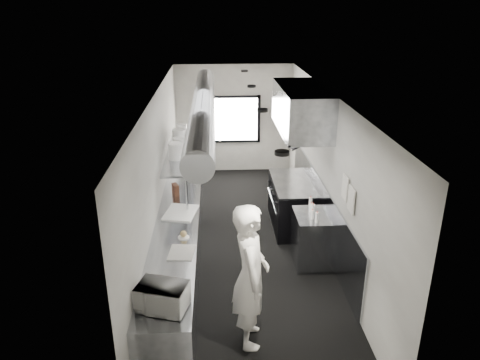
{
  "coord_description": "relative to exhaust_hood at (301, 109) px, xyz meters",
  "views": [
    {
      "loc": [
        -0.5,
        -7.5,
        4.26
      ],
      "look_at": [
        -0.08,
        -0.2,
        1.36
      ],
      "focal_mm": 33.97,
      "sensor_mm": 36.0,
      "label": 1
    }
  ],
  "objects": [
    {
      "name": "notice_sheet_b",
      "position": [
        0.37,
        -2.25,
        -0.84
      ],
      "size": [
        0.02,
        0.28,
        0.38
      ],
      "primitive_type": "cube",
      "color": "silver",
      "rests_on": "wall_right"
    },
    {
      "name": "ceiling",
      "position": [
        -1.1,
        -0.7,
        0.41
      ],
      "size": [
        3.0,
        8.0,
        0.01
      ],
      "primitive_type": "cube",
      "color": "silver",
      "rests_on": "wall_back"
    },
    {
      "name": "wall_front",
      "position": [
        -1.1,
        -4.7,
        -0.99
      ],
      "size": [
        3.0,
        0.02,
        2.8
      ],
      "primitive_type": "cube",
      "color": "beige",
      "rests_on": "floor"
    },
    {
      "name": "prep_counter",
      "position": [
        -2.25,
        -1.2,
        -1.94
      ],
      "size": [
        0.7,
        6.0,
        0.9
      ],
      "primitive_type": "cube",
      "color": "gray",
      "rests_on": "floor"
    },
    {
      "name": "wall_left",
      "position": [
        -2.6,
        -0.7,
        -0.99
      ],
      "size": [
        0.02,
        8.0,
        2.8
      ],
      "primitive_type": "cube",
      "color": "beige",
      "rests_on": "floor"
    },
    {
      "name": "wall_right",
      "position": [
        0.4,
        -0.7,
        -0.99
      ],
      "size": [
        0.02,
        8.0,
        2.8
      ],
      "primitive_type": "cube",
      "color": "beige",
      "rests_on": "floor"
    },
    {
      "name": "bottle_station",
      "position": [
        0.05,
        -1.4,
        -1.94
      ],
      "size": [
        0.65,
        0.8,
        0.9
      ],
      "primitive_type": "cube",
      "color": "gray",
      "rests_on": "floor"
    },
    {
      "name": "squeeze_bottle_a",
      "position": [
        0.03,
        -1.67,
        -1.4
      ],
      "size": [
        0.07,
        0.07,
        0.17
      ],
      "primitive_type": "cylinder",
      "rotation": [
        0.0,
        0.0,
        -0.41
      ],
      "color": "silver",
      "rests_on": "bottle_station"
    },
    {
      "name": "plate_stack_a",
      "position": [
        -2.32,
        -0.32,
        -0.67
      ],
      "size": [
        0.32,
        0.32,
        0.3
      ],
      "primitive_type": "cylinder",
      "rotation": [
        0.0,
        0.0,
        -0.3
      ],
      "color": "white",
      "rests_on": "pass_shelf"
    },
    {
      "name": "plate_stack_c",
      "position": [
        -2.31,
        0.43,
        -0.64
      ],
      "size": [
        0.28,
        0.28,
        0.36
      ],
      "primitive_type": "cylinder",
      "rotation": [
        0.0,
        0.0,
        0.13
      ],
      "color": "white",
      "rests_on": "pass_shelf"
    },
    {
      "name": "hvac_duct",
      "position": [
        -1.8,
        -0.3,
        0.16
      ],
      "size": [
        0.4,
        6.4,
        0.4
      ],
      "primitive_type": "cylinder",
      "rotation": [
        1.57,
        0.0,
        0.0
      ],
      "color": "gray",
      "rests_on": "ceiling"
    },
    {
      "name": "squeeze_bottle_c",
      "position": [
        0.02,
        -1.39,
        -1.4
      ],
      "size": [
        0.07,
        0.07,
        0.19
      ],
      "primitive_type": "cylinder",
      "rotation": [
        0.0,
        0.0,
        -0.16
      ],
      "color": "silver",
      "rests_on": "bottle_station"
    },
    {
      "name": "plate_stack_b",
      "position": [
        -2.29,
        0.09,
        -0.68
      ],
      "size": [
        0.29,
        0.29,
        0.28
      ],
      "primitive_type": "cylinder",
      "rotation": [
        0.0,
        0.0,
        -0.4
      ],
      "color": "white",
      "rests_on": "pass_shelf"
    },
    {
      "name": "plate_stack_d",
      "position": [
        -2.29,
        0.91,
        -0.65
      ],
      "size": [
        0.22,
        0.22,
        0.34
      ],
      "primitive_type": "cylinder",
      "rotation": [
        0.0,
        0.0,
        -0.0
      ],
      "color": "white",
      "rests_on": "pass_shelf"
    },
    {
      "name": "service_window",
      "position": [
        -1.1,
        3.26,
        -0.99
      ],
      "size": [
        1.36,
        0.05,
        1.25
      ],
      "color": "white",
      "rests_on": "wall_back"
    },
    {
      "name": "newspaper",
      "position": [
        -2.11,
        -2.51,
        -1.48
      ],
      "size": [
        0.4,
        0.48,
        0.01
      ],
      "primitive_type": "cube",
      "rotation": [
        0.0,
        0.0,
        -0.1
      ],
      "color": "silver",
      "rests_on": "prep_counter"
    },
    {
      "name": "squeeze_bottle_d",
      "position": [
        0.01,
        -1.27,
        -1.41
      ],
      "size": [
        0.07,
        0.07,
        0.16
      ],
      "primitive_type": "cylinder",
      "rotation": [
        0.0,
        0.0,
        -0.39
      ],
      "color": "silver",
      "rests_on": "bottle_station"
    },
    {
      "name": "wall_back",
      "position": [
        -1.1,
        3.3,
        -0.99
      ],
      "size": [
        3.0,
        0.02,
        2.8
      ],
      "primitive_type": "cube",
      "color": "beige",
      "rests_on": "floor"
    },
    {
      "name": "far_work_table",
      "position": [
        -2.25,
        2.5,
        -1.94
      ],
      "size": [
        0.7,
        1.2,
        0.9
      ],
      "primitive_type": "cube",
      "color": "gray",
      "rests_on": "floor"
    },
    {
      "name": "deli_tub_a",
      "position": [
        -2.38,
        -3.39,
        -1.45
      ],
      "size": [
        0.14,
        0.14,
        0.09
      ],
      "primitive_type": "cylinder",
      "rotation": [
        0.0,
        0.0,
        0.17
      ],
      "color": "silver",
      "rests_on": "prep_counter"
    },
    {
      "name": "range",
      "position": [
        -0.06,
        0.0,
        -1.92
      ],
      "size": [
        0.88,
        1.6,
        0.94
      ],
      "color": "black",
      "rests_on": "floor"
    },
    {
      "name": "floor",
      "position": [
        -1.1,
        -0.7,
        -2.39
      ],
      "size": [
        3.0,
        8.0,
        0.01
      ],
      "primitive_type": "cube",
      "color": "black",
      "rests_on": "ground"
    },
    {
      "name": "cutting_board",
      "position": [
        -2.21,
        -1.2,
        -1.48
      ],
      "size": [
        0.62,
        0.75,
        0.02
      ],
      "primitive_type": "cube",
      "rotation": [
        0.0,
        0.0,
        -0.2
      ],
      "color": "silver",
      "rests_on": "prep_counter"
    },
    {
      "name": "squeeze_bottle_e",
      "position": [
        0.04,
        -1.07,
        -1.4
      ],
      "size": [
        0.08,
        0.08,
        0.18
      ],
      "primitive_type": "cylinder",
      "rotation": [
        0.0,
        0.0,
        0.4
      ],
      "color": "silver",
      "rests_on": "bottle_station"
    },
    {
      "name": "line_cook",
      "position": [
        -1.18,
        -3.3,
        -1.4
      ],
      "size": [
        0.48,
        0.73,
        1.99
      ],
      "primitive_type": "imported",
      "rotation": [
        0.0,
        0.0,
        1.57
      ],
      "color": "white",
      "rests_on": "floor"
    },
    {
      "name": "wall_cladding",
      "position": [
        0.38,
        -0.4,
        -1.84
      ],
      "size": [
        0.03,
        5.5,
        1.1
      ],
      "primitive_type": "cube",
      "color": "gray",
      "rests_on": "wall_right"
    },
    {
      "name": "exhaust_hood",
      "position": [
        0.0,
        0.0,
        0.0
      ],
      "size": [
        0.81,
        2.2,
        0.88
      ],
      "color": "gray",
      "rests_on": "ceiling"
    },
    {
      "name": "pass_shelf",
      "position": [
        -2.29,
        0.3,
        -0.86
      ],
      "size": [
        0.45,
        3.0,
        0.68
      ],
      "color": "gray",
      "rests_on": "prep_counter"
    },
    {
      "name": "knife_block",
      "position": [
        -2.35,
        -0.42,
        -1.38
      ],
      "size": [
        0.15,
        0.21,
        0.21
      ],
      "primitive_type": "cube",
      "rotation": [
        0.0,
        0.0,
        0.36
      ],
      "color": "#52291D",
      "rests_on": "prep_counter"
    },
    {
      "name": "small_plate",
      "position": [
        -2.11,
        -2.07,
        -1.48
      ],
      "size": [
        0.22,
        0.22,
        0.01
      ],
      "primitive_type": "cylinder",
      "rotation": [
        0.0,
        0.0,
        0.27
      ],
      "color": "white",
      "rests_on": "prep_counter"
    },
    {
      "name": "microwave",
      "position": [
        -2.25,
        -3.76,
        -1.33
      ],
      "size": [
        0.62,
        0.53,
        0.32
      ],
      "primitive_type": "imported",
      "rotation": [
        0.0,
        0.0,
        -0.28
      ],
      "color": "silver",
      "rests_on": "prep_counter"
    },
    {
      "name": "notice_sheet_a",
      "position": [
        0.37,
        -1.9,
        -0.79
      ],
      "size": [
        0.02,
        0.28,
        0.38
      ],
      "primitive_type": "cube",
      "color": "silver",
      "rests_on": "wall_right"
    },
    {
      "name": "pastry",
      "position": [
        -2.11,
        -2.07,
        -1.43
      ],
      "size": [
        0.1,
        0.1,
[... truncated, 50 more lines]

